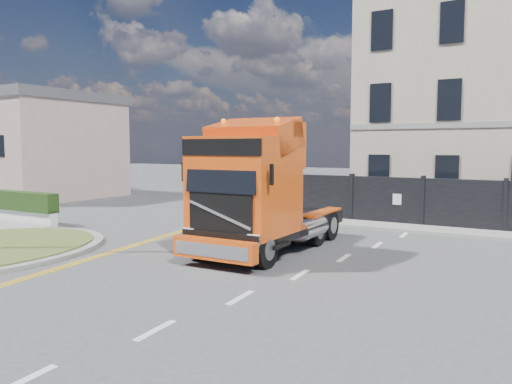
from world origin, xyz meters
The scene contains 6 objects.
ground centered at (0.00, 0.00, 0.00)m, with size 120.00×120.00×0.00m, color #424244.
seaside_bldg_pink centered at (-20.00, 9.00, 3.00)m, with size 8.00×8.00×6.00m, color #BA9D91.
hoarding_fence centered at (6.55, 9.00, 1.00)m, with size 18.80×0.25×2.00m.
georgian_building centered at (6.00, 16.50, 5.77)m, with size 12.30×10.30×12.80m.
pavement_far centered at (6.00, 8.10, 0.06)m, with size 20.00×1.60×0.12m, color gray.
truck centered at (0.73, 1.19, 1.79)m, with size 2.59×6.72×4.01m.
Camera 1 is at (8.28, -11.75, 3.27)m, focal length 35.00 mm.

